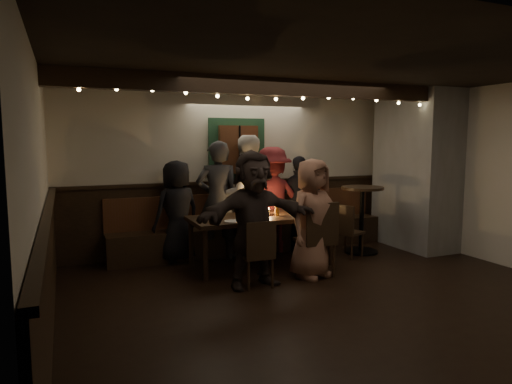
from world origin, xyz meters
name	(u,v)px	position (x,y,z in m)	size (l,w,h in m)	color
room	(338,188)	(1.07, 1.42, 1.07)	(6.02, 5.01, 2.62)	black
dining_table	(261,220)	(-0.22, 1.40, 0.67)	(2.04, 0.87, 0.88)	black
chair_near_left	(258,250)	(-0.65, 0.51, 0.47)	(0.40, 0.40, 0.84)	black
chair_near_right	(319,235)	(0.26, 0.62, 0.57)	(0.48, 0.48, 1.00)	black
chair_end	(346,228)	(1.16, 1.31, 0.46)	(0.49, 0.49, 0.82)	black
high_top	(362,211)	(1.57, 1.49, 0.67)	(0.67, 0.67, 1.06)	black
person_a	(177,211)	(-1.27, 2.11, 0.75)	(0.74, 0.48, 1.51)	black
person_b	(218,200)	(-0.66, 2.04, 0.90)	(0.65, 0.43, 1.79)	#2E2D30
person_c	(246,196)	(-0.21, 2.02, 0.94)	(0.91, 0.71, 1.88)	beige
person_d	(272,200)	(0.26, 2.07, 0.85)	(1.10, 0.63, 1.70)	maroon
person_e	(300,203)	(0.74, 2.02, 0.77)	(0.91, 0.38, 1.55)	black
person_f	(254,219)	(-0.67, 0.61, 0.85)	(1.57, 0.50, 1.69)	#332825
person_g	(312,218)	(0.18, 0.65, 0.78)	(0.77, 0.50, 1.57)	#9E6A52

